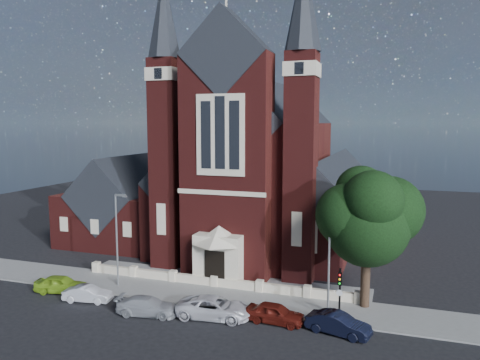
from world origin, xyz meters
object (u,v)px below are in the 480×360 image
object	(u,v)px
car_dark_red	(275,313)
car_navy	(338,324)
car_white_suv	(214,308)
church	(267,173)
street_lamp_left	(118,234)
parish_hall	(126,208)
street_lamp_right	(330,253)
street_tree	(368,219)
traffic_signal	(340,288)
car_silver_a	(88,294)
car_lime_van	(61,284)
car_silver_b	(148,306)

from	to	relation	value
car_dark_red	car_navy	bearing A→B (deg)	-90.78
car_white_suv	church	bearing A→B (deg)	0.28
car_navy	car_dark_red	bearing A→B (deg)	99.02
street_lamp_left	car_dark_red	bearing A→B (deg)	-11.05
parish_hall	street_lamp_right	size ratio (longest dim) A/B	1.51
parish_hall	car_dark_red	bearing A→B (deg)	-36.57
car_white_suv	car_navy	xyz separation A→B (m)	(8.82, 0.20, -0.05)
street_lamp_right	car_navy	world-z (taller)	street_lamp_right
street_tree	street_lamp_left	world-z (taller)	street_tree
traffic_signal	car_silver_a	distance (m)	19.51
car_navy	church	bearing A→B (deg)	40.53
street_tree	car_lime_van	size ratio (longest dim) A/B	2.51
car_lime_van	street_lamp_left	bearing A→B (deg)	-65.67
street_tree	street_lamp_left	xyz separation A→B (m)	(-20.51, -1.71, -2.36)
street_lamp_left	car_navy	distance (m)	19.71
parish_hall	street_tree	xyz separation A→B (m)	(28.60, -12.29, 2.95)
street_lamp_left	car_silver_b	distance (m)	8.07
street_lamp_left	car_silver_a	size ratio (longest dim) A/B	2.11
street_tree	street_lamp_right	world-z (taller)	street_tree
church	parish_hall	size ratio (longest dim) A/B	2.86
parish_hall	car_navy	distance (m)	32.32
car_white_suv	car_dark_red	distance (m)	4.43
car_silver_b	car_white_suv	world-z (taller)	car_white_suv
church	parish_hall	world-z (taller)	church
parish_hall	car_dark_red	world-z (taller)	parish_hall
car_white_suv	street_lamp_left	bearing A→B (deg)	65.84
street_lamp_left	car_navy	size ratio (longest dim) A/B	1.87
street_tree	street_lamp_left	size ratio (longest dim) A/B	1.32
parish_hall	car_lime_van	world-z (taller)	parish_hall
street_lamp_left	car_silver_b	world-z (taller)	street_lamp_left
car_silver_b	car_white_suv	bearing A→B (deg)	-85.32
car_navy	car_lime_van	bearing A→B (deg)	102.82
church	car_navy	size ratio (longest dim) A/B	8.08
traffic_signal	car_silver_a	world-z (taller)	traffic_signal
street_tree	car_dark_red	size ratio (longest dim) A/B	2.57
car_dark_red	car_navy	xyz separation A→B (m)	(4.42, -0.37, 0.00)
street_tree	car_dark_red	xyz separation A→B (m)	(-5.87, -4.57, -6.25)
car_white_suv	street_tree	bearing A→B (deg)	-69.10
church	car_lime_van	distance (m)	25.79
church	street_tree	world-z (taller)	church
parish_hall	car_silver_a	world-z (taller)	parish_hall
car_lime_van	street_tree	bearing A→B (deg)	-92.14
street_tree	street_lamp_left	distance (m)	20.71
street_tree	car_lime_van	world-z (taller)	street_tree
church	street_tree	size ratio (longest dim) A/B	3.26
parish_hall	car_silver_b	size ratio (longest dim) A/B	2.64
street_tree	car_dark_red	bearing A→B (deg)	-142.15
car_silver_a	car_navy	world-z (taller)	car_navy
street_lamp_right	parish_hall	bearing A→B (deg)	151.78
car_silver_b	car_dark_red	distance (m)	9.38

